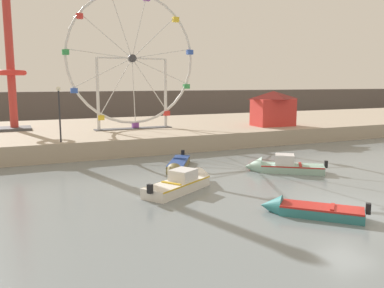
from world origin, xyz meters
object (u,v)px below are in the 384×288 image
Objects in this scene: motorboat_olive_wood at (177,166)px; motorboat_seafoam at (278,166)px; promenade_lamp_near at (59,106)px; drop_tower_red_tower at (10,62)px; motorboat_white_red_stripe at (187,182)px; carnival_booth_red_striped at (273,108)px; motorboat_teal_painted at (304,209)px; ferris_wheel_white_frame at (132,61)px.

motorboat_olive_wood is 1.09× the size of motorboat_seafoam.
motorboat_olive_wood is 9.88m from promenade_lamp_near.
drop_tower_red_tower is (-9.39, 16.18, 7.17)m from motorboat_olive_wood.
motorboat_olive_wood is 0.99× the size of motorboat_white_red_stripe.
carnival_booth_red_striped is 1.10× the size of promenade_lamp_near.
drop_tower_red_tower is at bearing -21.70° from motorboat_teal_painted.
carnival_booth_red_striped is (14.21, 9.36, 2.91)m from motorboat_olive_wood.
motorboat_white_red_stripe is 23.22m from drop_tower_red_tower.
carnival_booth_red_striped reaches higher than motorboat_teal_painted.
ferris_wheel_white_frame is (-0.82, 23.08, 7.38)m from motorboat_teal_painted.
ferris_wheel_white_frame is at bearing -153.19° from motorboat_olive_wood.
motorboat_seafoam is at bearing -72.29° from ferris_wheel_white_frame.
carnival_booth_red_striped is 20.87m from promenade_lamp_near.
drop_tower_red_tower reaches higher than carnival_booth_red_striped.
motorboat_seafoam is at bearing -121.04° from carnival_booth_red_striped.
motorboat_white_red_stripe is (-1.23, -4.38, 0.09)m from motorboat_olive_wood.
motorboat_teal_painted is 0.96× the size of promenade_lamp_near.
motorboat_olive_wood is 1.35× the size of motorboat_teal_painted.
motorboat_seafoam is at bearing -38.12° from promenade_lamp_near.
motorboat_teal_painted is 19.20m from promenade_lamp_near.
motorboat_white_red_stripe is at bearing 14.60° from motorboat_olive_wood.
ferris_wheel_white_frame is 2.84× the size of carnival_booth_red_striped.
motorboat_olive_wood is at bearing -45.26° from promenade_lamp_near.
motorboat_olive_wood is at bearing -35.48° from motorboat_teal_painted.
ferris_wheel_white_frame is at bearing 40.01° from promenade_lamp_near.
promenade_lamp_near is (-8.03, 17.03, 3.73)m from motorboat_teal_painted.
drop_tower_red_tower is at bearing -119.57° from motorboat_olive_wood.
motorboat_seafoam reaches higher than motorboat_white_red_stripe.
motorboat_olive_wood is 17.26m from carnival_booth_red_striped.
ferris_wheel_white_frame is (2.00, 16.94, 7.28)m from motorboat_white_red_stripe.
motorboat_olive_wood is at bearing 8.40° from motorboat_seafoam.
drop_tower_red_tower reaches higher than motorboat_white_red_stripe.
motorboat_teal_painted is 6.76m from motorboat_white_red_stripe.
motorboat_white_red_stripe is 1.32× the size of promenade_lamp_near.
carnival_booth_red_striped is (12.62, 19.89, 2.93)m from motorboat_teal_painted.
motorboat_teal_painted is (1.59, -10.53, -0.01)m from motorboat_olive_wood.
promenade_lamp_near is (-7.21, -6.05, -3.65)m from ferris_wheel_white_frame.
promenade_lamp_near is (-20.65, -2.85, 0.81)m from carnival_booth_red_striped.
drop_tower_red_tower reaches higher than ferris_wheel_white_frame.
motorboat_white_red_stripe reaches higher than motorboat_teal_painted.
motorboat_white_red_stripe is at bearing -68.35° from drop_tower_red_tower.
carnival_booth_red_striped is at bearing -87.77° from motorboat_seafoam.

